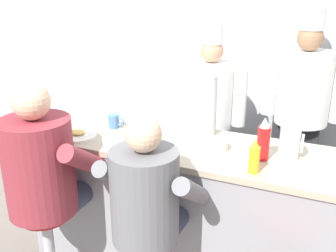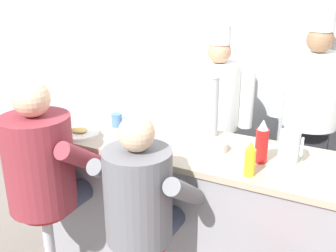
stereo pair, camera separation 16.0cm
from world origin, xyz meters
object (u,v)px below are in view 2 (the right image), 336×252
Objects in this scene: breakfast_plate at (80,132)px; diner_seated_grey at (141,200)px; water_pitcher_clear at (289,146)px; mustard_bottle_yellow at (250,160)px; cereal_bowl at (214,146)px; coffee_mug_blue at (117,120)px; cup_stack_steel at (212,107)px; ketchup_bottle_red at (262,143)px; cook_in_whites_far at (311,108)px; diner_seated_maroon at (44,166)px; cook_in_whites_near at (217,111)px.

diner_seated_grey reaches higher than breakfast_plate.
mustard_bottle_yellow is at bearing -118.34° from water_pitcher_clear.
breakfast_plate is 1.64× the size of cereal_bowl.
cereal_bowl is 0.80m from coffee_mug_blue.
mustard_bottle_yellow is 1.20× the size of cereal_bowl.
cup_stack_steel is at bearing 82.52° from diner_seated_grey.
ketchup_bottle_red is at bearing 86.68° from mustard_bottle_yellow.
mustard_bottle_yellow is 0.48× the size of cup_stack_steel.
coffee_mug_blue is at bearing 132.65° from diner_seated_grey.
water_pitcher_clear is at bearing 61.66° from mustard_bottle_yellow.
cook_in_whites_far reaches higher than ketchup_bottle_red.
diner_seated_maroon reaches higher than cup_stack_steel.
cook_in_whites_far reaches higher than diner_seated_grey.
diner_seated_maroon is (-1.23, -0.31, -0.18)m from mustard_bottle_yellow.
diner_seated_maroon is (-0.82, -0.78, -0.30)m from cup_stack_steel.
cereal_bowl reaches higher than breakfast_plate.
water_pitcher_clear is 0.14× the size of diner_seated_grey.
mustard_bottle_yellow is at bearing -94.70° from cook_in_whites_far.
water_pitcher_clear is at bearing -49.17° from cook_in_whites_near.
mustard_bottle_yellow is (-0.01, -0.20, -0.03)m from ketchup_bottle_red.
ketchup_bottle_red is 2.11× the size of coffee_mug_blue.
cook_in_whites_near is at bearing 118.04° from mustard_bottle_yellow.
coffee_mug_blue is 0.66m from diner_seated_maroon.
coffee_mug_blue reaches higher than breakfast_plate.
water_pitcher_clear is 0.46m from cereal_bowl.
cook_in_whites_far reaches higher than water_pitcher_clear.
cook_in_whites_far is (1.36, 1.39, -0.01)m from breakfast_plate.
diner_seated_grey is (0.58, -0.63, -0.18)m from coffee_mug_blue.
ketchup_bottle_red reaches higher than coffee_mug_blue.
cup_stack_steel is at bearing 131.45° from mustard_bottle_yellow.
coffee_mug_blue is at bearing 174.03° from cereal_bowl.
cook_in_whites_near is (0.59, 1.16, -0.09)m from breakfast_plate.
cook_in_whites_near is at bearing 69.08° from diner_seated_maroon.
coffee_mug_blue is (-1.09, 0.31, -0.05)m from mustard_bottle_yellow.
cook_in_whites_far is (0.63, 1.76, 0.14)m from diner_seated_grey.
cook_in_whites_near is at bearing 107.62° from cup_stack_steel.
cup_stack_steel is at bearing 26.06° from breakfast_plate.
ketchup_bottle_red is 1.40× the size of water_pitcher_clear.
ketchup_bottle_red is at bearing -94.92° from cook_in_whites_far.
cook_in_whites_far is (0.42, 1.21, -0.03)m from cereal_bowl.
cook_in_whites_near reaches higher than ketchup_bottle_red.
diner_seated_grey is (0.72, -0.01, -0.05)m from diner_seated_maroon.
water_pitcher_clear is 1.25m from coffee_mug_blue.
coffee_mug_blue is 0.08× the size of cook_in_whites_near.
breakfast_plate is at bearing -173.48° from ketchup_bottle_red.
mustard_bottle_yellow is at bearing -2.51° from breakfast_plate.
cereal_bowl is (0.94, 0.18, 0.01)m from breakfast_plate.
breakfast_plate is 0.19× the size of diner_seated_maroon.
water_pitcher_clear is 0.93m from diner_seated_grey.
cook_in_whites_near is at bearing 95.08° from diner_seated_grey.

